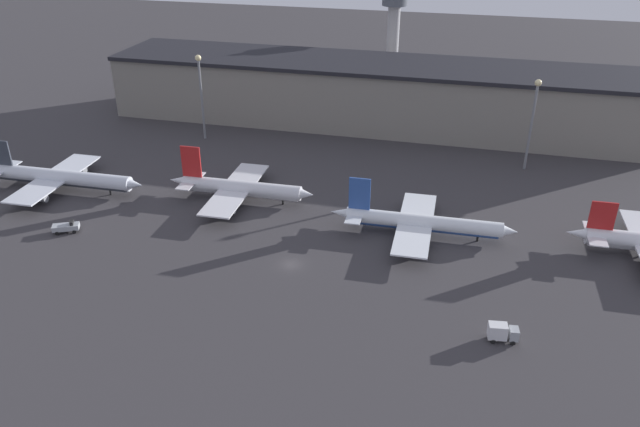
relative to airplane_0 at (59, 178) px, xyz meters
name	(u,v)px	position (x,y,z in m)	size (l,w,h in m)	color
ground	(291,264)	(67.22, -19.69, -3.33)	(600.00, 600.00, 0.00)	#383538
terminal_building	(371,93)	(67.22, 69.46, 6.81)	(167.28, 30.04, 20.19)	gray
airplane_0	(59,178)	(0.00, 0.00, 0.00)	(45.67, 30.89, 12.01)	silver
airplane_1	(239,188)	(46.36, 5.79, -0.14)	(37.14, 30.82, 13.01)	silver
airplane_2	(421,223)	(91.36, -0.74, -0.27)	(41.00, 29.57, 12.39)	white
service_vehicle_0	(502,332)	(108.82, -34.04, -1.49)	(5.30, 2.79, 3.34)	#9EA3A8
service_vehicle_1	(66,227)	(14.65, -19.22, -2.08)	(6.16, 4.65, 2.66)	#9EA3A8
lamp_post_0	(201,87)	(20.60, 43.34, 12.92)	(1.80, 1.80, 25.63)	slate
lamp_post_1	(533,113)	(115.08, 43.34, 12.52)	(1.80, 1.80, 24.91)	slate
control_tower	(393,31)	(68.14, 107.30, 18.98)	(9.00, 9.00, 38.12)	#99999E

